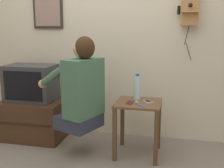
# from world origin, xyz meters

# --- Properties ---
(wall_back) EXTENTS (6.80, 0.05, 2.55)m
(wall_back) POSITION_xyz_m (0.00, 1.23, 1.27)
(wall_back) COLOR beige
(wall_back) RESTS_ON ground_plane
(side_table) EXTENTS (0.46, 0.45, 0.57)m
(side_table) POSITION_xyz_m (0.48, 0.68, 0.43)
(side_table) COLOR brown
(side_table) RESTS_ON ground_plane
(person) EXTENTS (0.66, 0.59, 0.94)m
(person) POSITION_xyz_m (-0.07, 0.54, 0.72)
(person) COLOR #2D3347
(person) RESTS_ON ground_plane
(tv_stand) EXTENTS (0.75, 0.55, 0.46)m
(tv_stand) POSITION_xyz_m (-0.80, 0.88, 0.23)
(tv_stand) COLOR #422819
(tv_stand) RESTS_ON ground_plane
(television) EXTENTS (0.56, 0.38, 0.43)m
(television) POSITION_xyz_m (-0.81, 0.87, 0.67)
(television) COLOR #38383A
(television) RESTS_ON tv_stand
(wall_phone_antique) EXTENTS (0.22, 0.18, 0.78)m
(wall_phone_antique) POSITION_xyz_m (0.96, 1.14, 1.52)
(wall_phone_antique) COLOR #AD7A47
(framed_picture) EXTENTS (0.38, 0.03, 0.42)m
(framed_picture) POSITION_xyz_m (-0.71, 1.19, 1.51)
(framed_picture) COLOR #2D2823
(cell_phone_held) EXTENTS (0.06, 0.13, 0.01)m
(cell_phone_held) POSITION_xyz_m (0.40, 0.63, 0.57)
(cell_phone_held) COLOR maroon
(cell_phone_held) RESTS_ON side_table
(cell_phone_spare) EXTENTS (0.11, 0.14, 0.01)m
(cell_phone_spare) POSITION_xyz_m (0.57, 0.71, 0.57)
(cell_phone_spare) COLOR silver
(cell_phone_spare) RESTS_ON side_table
(water_bottle) EXTENTS (0.07, 0.07, 0.27)m
(water_bottle) POSITION_xyz_m (0.45, 0.79, 0.70)
(water_bottle) COLOR silver
(water_bottle) RESTS_ON side_table
(toothbrush) EXTENTS (0.12, 0.15, 0.02)m
(toothbrush) POSITION_xyz_m (0.51, 0.57, 0.57)
(toothbrush) COLOR #338CD8
(toothbrush) RESTS_ON side_table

